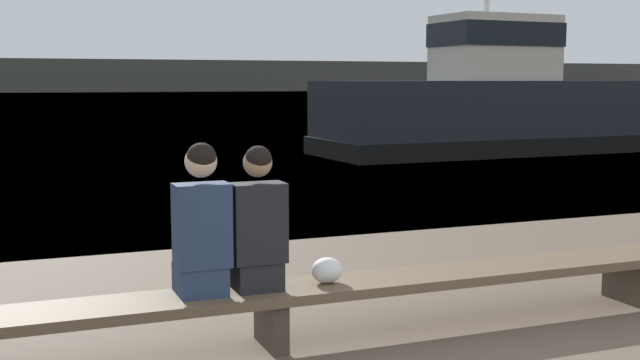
{
  "coord_description": "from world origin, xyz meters",
  "views": [
    {
      "loc": [
        -2.77,
        -2.74,
        1.88
      ],
      "look_at": [
        0.5,
        5.5,
        0.77
      ],
      "focal_mm": 45.0,
      "sensor_mm": 36.0,
      "label": 1
    }
  ],
  "objects_px": {
    "person_right": "(257,227)",
    "tugboat_red": "(482,109)",
    "person_left": "(201,227)",
    "shopping_bag": "(327,270)",
    "bench_main": "(271,299)"
  },
  "relations": [
    {
      "from": "shopping_bag",
      "to": "tugboat_red",
      "type": "xyz_separation_m",
      "value": [
        9.46,
        12.56,
        0.62
      ]
    },
    {
      "from": "person_left",
      "to": "person_right",
      "type": "height_order",
      "value": "person_left"
    },
    {
      "from": "person_right",
      "to": "person_left",
      "type": "bearing_deg",
      "value": -179.77
    },
    {
      "from": "tugboat_red",
      "to": "bench_main",
      "type": "bearing_deg",
      "value": 139.61
    },
    {
      "from": "shopping_bag",
      "to": "tugboat_red",
      "type": "height_order",
      "value": "tugboat_red"
    },
    {
      "from": "bench_main",
      "to": "tugboat_red",
      "type": "bearing_deg",
      "value": 51.78
    },
    {
      "from": "person_left",
      "to": "tugboat_red",
      "type": "distance_m",
      "value": 16.29
    },
    {
      "from": "bench_main",
      "to": "shopping_bag",
      "type": "xyz_separation_m",
      "value": [
        0.43,
        0.0,
        0.17
      ]
    },
    {
      "from": "bench_main",
      "to": "tugboat_red",
      "type": "xyz_separation_m",
      "value": [
        9.89,
        12.56,
        0.78
      ]
    },
    {
      "from": "person_left",
      "to": "person_right",
      "type": "relative_size",
      "value": 1.03
    },
    {
      "from": "shopping_bag",
      "to": "person_left",
      "type": "bearing_deg",
      "value": -179.95
    },
    {
      "from": "person_right",
      "to": "tugboat_red",
      "type": "xyz_separation_m",
      "value": [
        9.98,
        12.56,
        0.26
      ]
    },
    {
      "from": "bench_main",
      "to": "person_right",
      "type": "xyz_separation_m",
      "value": [
        -0.09,
        0.0,
        0.52
      ]
    },
    {
      "from": "person_left",
      "to": "shopping_bag",
      "type": "bearing_deg",
      "value": 0.05
    },
    {
      "from": "tugboat_red",
      "to": "shopping_bag",
      "type": "bearing_deg",
      "value": 140.83
    }
  ]
}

